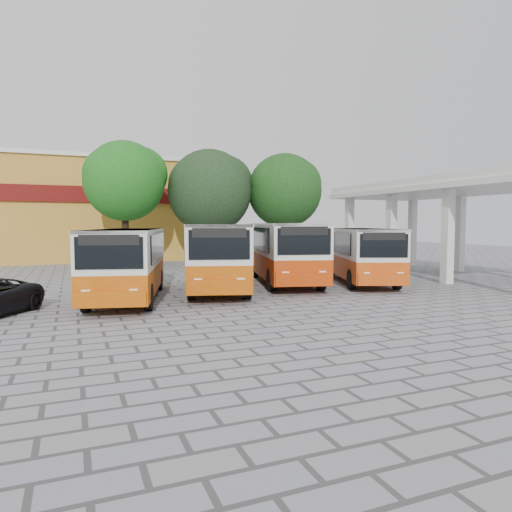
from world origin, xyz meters
name	(u,v)px	position (x,y,z in m)	size (l,w,h in m)	color
ground	(330,299)	(0.00, 0.00, 0.00)	(90.00, 90.00, 0.00)	gray
terminal_shelter	(456,189)	(10.50, 4.00, 4.91)	(6.80, 15.80, 5.40)	silver
shophouse_block	(52,210)	(-11.00, 25.99, 4.16)	(20.40, 10.40, 8.30)	#B68127
bus_far_left	(127,259)	(-7.49, 2.78, 1.60)	(4.13, 8.10, 2.77)	#AF4500
bus_centre_left	(219,252)	(-3.37, 3.95, 1.72)	(4.80, 8.73, 2.97)	#AB4300
bus_centre_right	(285,249)	(0.34, 4.91, 1.74)	(4.52, 8.80, 3.01)	#AB2D00
bus_far_right	(361,252)	(4.00, 3.63, 1.59)	(4.84, 8.13, 2.74)	#BC3D05
tree_left	(125,179)	(-6.09, 15.98, 5.99)	(5.57, 5.30, 8.48)	black
tree_middle	(211,189)	(-0.18, 16.10, 5.49)	(6.27, 5.98, 8.29)	#3B2817
tree_right	(285,188)	(5.27, 15.13, 5.61)	(5.74, 5.47, 8.17)	black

